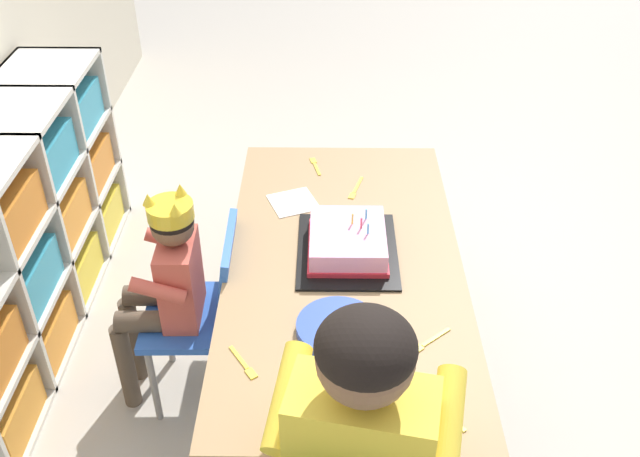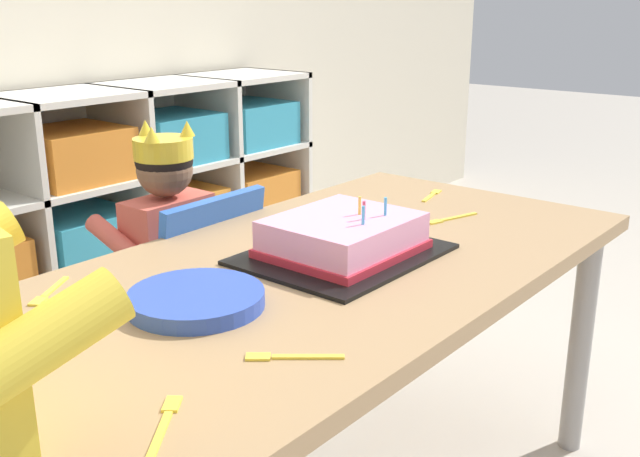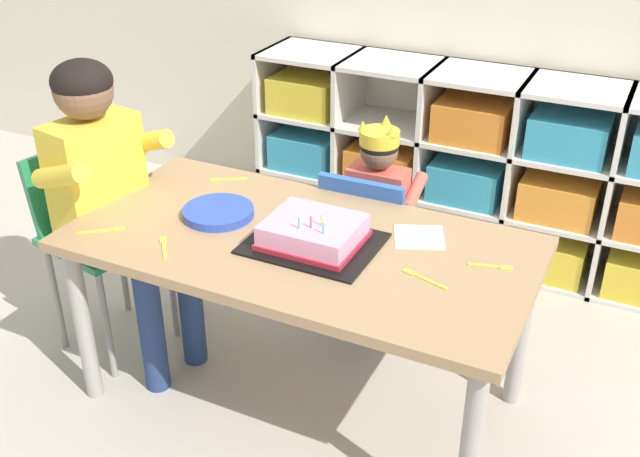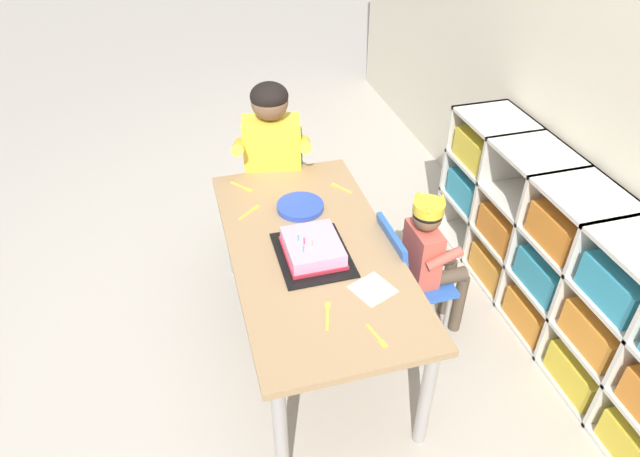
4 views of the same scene
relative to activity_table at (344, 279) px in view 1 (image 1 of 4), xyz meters
The scene contains 14 objects.
ground 0.54m from the activity_table, ahead, with size 16.00×16.00×0.00m, color #BCB2A3.
storage_cubby_shelf 1.22m from the activity_table, 77.45° to the left, with size 1.93×0.35×0.82m.
activity_table is the anchor object (origin of this frame).
classroom_chair_blue 0.48m from the activity_table, 84.22° to the left, with size 0.33×0.32×0.67m.
child_with_crown 0.56m from the activity_table, 85.57° to the left, with size 0.30×0.31×0.82m.
adult_helper_seated 0.70m from the activity_table, behind, with size 0.46×0.44×1.07m.
birthday_cake_on_tray 0.12m from the activity_table, 12.12° to the right, with size 0.38×0.30×0.12m.
paper_plate_stack 0.31m from the activity_table, behind, with size 0.22×0.22×0.03m, color blue.
paper_napkin_square 0.37m from the activity_table, 27.60° to the left, with size 0.15×0.15×0.00m, color white.
fork_beside_plate_stack 0.41m from the activity_table, 147.67° to the right, with size 0.10×0.12×0.00m.
fork_at_table_front_edge 0.41m from the activity_table, ahead, with size 0.14×0.06×0.00m.
fork_scattered_mid_table 0.58m from the activity_table, ahead, with size 0.12×0.04×0.00m.
fork_near_cake_tray 0.61m from the activity_table, 158.92° to the right, with size 0.12×0.10×0.00m.
fork_near_child_seat 0.50m from the activity_table, 148.56° to the left, with size 0.12×0.08×0.00m.
Camera 1 is at (-1.68, 0.05, 1.94)m, focal length 39.83 mm.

